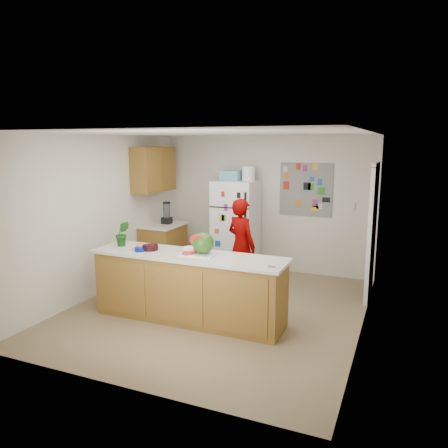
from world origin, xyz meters
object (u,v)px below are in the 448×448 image
at_px(refrigerator, 236,227).
at_px(cherry_bowl, 150,248).
at_px(person, 241,245).
at_px(watermelon, 203,243).

distance_m(refrigerator, cherry_bowl, 2.41).
height_order(refrigerator, cherry_bowl, refrigerator).
bearing_deg(cherry_bowl, refrigerator, 82.07).
height_order(refrigerator, person, refrigerator).
distance_m(refrigerator, person, 1.12).
distance_m(watermelon, cherry_bowl, 0.79).
bearing_deg(person, refrigerator, -39.86).
relative_size(person, cherry_bowl, 7.07).
height_order(person, cherry_bowl, person).
bearing_deg(person, cherry_bowl, 83.67).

